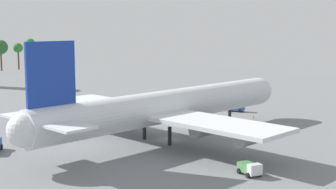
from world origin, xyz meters
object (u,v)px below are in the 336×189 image
at_px(cargo_airplane, 167,107).
at_px(baggage_tug, 250,168).
at_px(maintenance_van, 93,115).
at_px(pushback_tractor, 237,107).
at_px(safety_cone_nose, 253,117).

height_order(cargo_airplane, baggage_tug, cargo_airplane).
bearing_deg(maintenance_van, cargo_airplane, -93.94).
distance_m(cargo_airplane, baggage_tug, 25.74).
distance_m(cargo_airplane, pushback_tractor, 35.61).
bearing_deg(maintenance_van, pushback_tractor, -27.17).
xyz_separation_m(baggage_tug, pushback_tractor, (41.32, 33.07, 0.10)).
bearing_deg(cargo_airplane, maintenance_van, 86.06).
bearing_deg(baggage_tug, safety_cone_nose, 34.10).
bearing_deg(safety_cone_nose, pushback_tractor, 61.82).
distance_m(pushback_tractor, safety_cone_nose, 9.09).
xyz_separation_m(pushback_tractor, maintenance_van, (-32.31, 16.58, 0.05)).
height_order(baggage_tug, maintenance_van, maintenance_van).
relative_size(pushback_tractor, maintenance_van, 0.83).
distance_m(cargo_airplane, maintenance_van, 26.11).
xyz_separation_m(cargo_airplane, maintenance_van, (1.76, 25.53, -5.18)).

